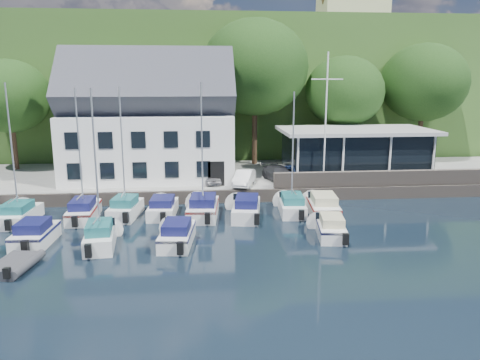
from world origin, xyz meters
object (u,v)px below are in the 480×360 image
at_px(boat_r2_1, 96,168).
at_px(boat_r1_7, 323,204).
at_px(club_pavilion, 354,152).
at_px(dinghy_1, 14,263).
at_px(car_white, 244,178).
at_px(car_blue, 299,173).
at_px(boat_r1_4, 202,149).
at_px(boat_r2_0, 35,232).
at_px(harbor_building, 150,127).
at_px(car_dgrey, 279,174).
at_px(flagpole, 326,120).
at_px(boat_r1_6, 293,154).
at_px(boat_r1_1, 80,155).
at_px(boat_r1_0, 13,159).
at_px(boat_r2_4, 331,225).
at_px(car_silver, 212,176).
at_px(boat_r1_2, 123,153).
at_px(boat_r1_3, 163,206).
at_px(boat_r1_5, 246,206).
at_px(boat_r2_2, 177,232).

bearing_deg(boat_r2_1, boat_r1_7, 13.82).
bearing_deg(club_pavilion, dinghy_1, -143.85).
relative_size(car_white, car_blue, 0.93).
bearing_deg(boat_r1_4, boat_r2_0, -148.67).
distance_m(harbor_building, boat_r1_4, 10.05).
bearing_deg(boat_r1_7, car_dgrey, 112.23).
distance_m(flagpole, boat_r1_4, 11.18).
distance_m(boat_r1_6, boat_r2_0, 17.32).
relative_size(boat_r1_1, boat_r2_1, 0.97).
bearing_deg(dinghy_1, boat_r1_0, 116.62).
relative_size(boat_r1_0, boat_r1_7, 1.33).
height_order(club_pavilion, boat_r1_4, boat_r1_4).
xyz_separation_m(harbor_building, boat_r2_0, (-5.48, -13.73, -4.60)).
distance_m(flagpole, boat_r1_1, 18.80).
bearing_deg(car_white, car_dgrey, 38.96).
bearing_deg(boat_r2_4, car_silver, 130.57).
bearing_deg(boat_r1_4, car_silver, 88.18).
height_order(boat_r1_1, boat_r1_7, boat_r1_1).
distance_m(boat_r1_2, boat_r1_3, 4.63).
height_order(car_blue, boat_r2_0, car_blue).
height_order(car_blue, boat_r1_5, car_blue).
height_order(boat_r1_7, boat_r2_4, boat_r1_7).
xyz_separation_m(car_dgrey, boat_r2_4, (1.21, -11.26, -0.95)).
relative_size(boat_r1_0, dinghy_1, 2.75).
bearing_deg(boat_r2_1, boat_r1_6, 19.57).
bearing_deg(boat_r2_0, club_pavilion, 32.33).
height_order(boat_r1_3, boat_r2_4, boat_r1_3).
bearing_deg(boat_r1_4, boat_r1_5, -0.78).
height_order(boat_r1_2, boat_r1_6, boat_r1_2).
relative_size(boat_r2_1, boat_r2_2, 1.59).
height_order(boat_r2_0, dinghy_1, boat_r2_0).
bearing_deg(boat_r1_5, boat_r1_1, -173.13).
xyz_separation_m(car_dgrey, boat_r1_4, (-6.49, -6.36, 3.13)).
xyz_separation_m(car_white, car_blue, (4.76, 1.06, 0.07)).
bearing_deg(boat_r1_6, car_silver, 138.63).
bearing_deg(boat_r2_0, boat_r1_0, 122.30).
bearing_deg(boat_r2_2, boat_r1_3, 108.17).
xyz_separation_m(harbor_building, boat_r1_3, (1.53, -8.56, -4.66)).
bearing_deg(boat_r1_2, club_pavilion, 31.13).
height_order(car_silver, boat_r1_4, boat_r1_4).
height_order(club_pavilion, boat_r1_7, club_pavilion).
height_order(boat_r1_4, boat_r2_1, boat_r1_4).
bearing_deg(harbor_building, dinghy_1, -106.87).
bearing_deg(boat_r1_4, car_white, 62.09).
relative_size(boat_r1_2, boat_r2_4, 1.71).
height_order(boat_r1_5, boat_r2_1, boat_r2_1).
height_order(boat_r1_0, boat_r2_0, boat_r1_0).
height_order(harbor_building, boat_r2_1, harbor_building).
height_order(boat_r1_6, dinghy_1, boat_r1_6).
bearing_deg(boat_r2_4, boat_r1_4, 156.16).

